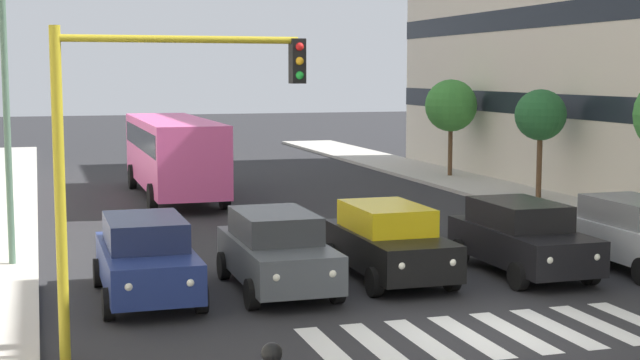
{
  "coord_description": "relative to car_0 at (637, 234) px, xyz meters",
  "views": [
    {
      "loc": [
        7.81,
        14.71,
        4.76
      ],
      "look_at": [
        1.12,
        -7.04,
        2.09
      ],
      "focal_mm": 51.65,
      "sensor_mm": 36.0,
      "label": 1
    }
  ],
  "objects": [
    {
      "name": "car_0",
      "position": [
        0.0,
        0.0,
        0.0
      ],
      "size": [
        2.02,
        4.44,
        1.72
      ],
      "color": "#B2B7BC",
      "rests_on": "ground_plane"
    },
    {
      "name": "street_tree_3",
      "position": [
        -3.91,
        -18.91,
        2.39
      ],
      "size": [
        2.33,
        2.33,
        4.3
      ],
      "color": "#513823",
      "rests_on": "sidewalk_left"
    },
    {
      "name": "car_4",
      "position": [
        11.69,
        -0.57,
        0.0
      ],
      "size": [
        2.02,
        4.44,
        1.72
      ],
      "color": "navy",
      "rests_on": "ground_plane"
    },
    {
      "name": "ground_plane",
      "position": [
        5.97,
        3.97,
        -0.89
      ],
      "size": [
        180.0,
        180.0,
        0.0
      ],
      "primitive_type": "plane",
      "color": "#262628"
    },
    {
      "name": "car_2",
      "position": [
        6.13,
        -0.81,
        0.0
      ],
      "size": [
        2.02,
        4.44,
        1.72
      ],
      "color": "black",
      "rests_on": "ground_plane"
    },
    {
      "name": "crosswalk_markings",
      "position": [
        5.97,
        3.97,
        -0.88
      ],
      "size": [
        6.75,
        2.8,
        0.01
      ],
      "color": "silver",
      "rests_on": "ground_plane"
    },
    {
      "name": "bus_behind_traffic",
      "position": [
        8.87,
        -16.34,
        0.97
      ],
      "size": [
        2.78,
        10.5,
        3.0
      ],
      "color": "#DB5193",
      "rests_on": "ground_plane"
    },
    {
      "name": "street_tree_2",
      "position": [
        -3.89,
        -11.21,
        2.3
      ],
      "size": [
        1.88,
        1.88,
        4.0
      ],
      "color": "#513823",
      "rests_on": "sidewalk_left"
    },
    {
      "name": "traffic_light_gantry",
      "position": [
        12.29,
        3.47,
        2.8
      ],
      "size": [
        4.18,
        0.36,
        5.5
      ],
      "color": "#AD991E",
      "rests_on": "ground_plane"
    },
    {
      "name": "car_3",
      "position": [
        8.87,
        -0.53,
        0.0
      ],
      "size": [
        2.02,
        4.44,
        1.72
      ],
      "color": "#474C51",
      "rests_on": "ground_plane"
    },
    {
      "name": "car_1",
      "position": [
        2.91,
        -0.42,
        0.0
      ],
      "size": [
        2.02,
        4.44,
        1.72
      ],
      "color": "black",
      "rests_on": "ground_plane"
    },
    {
      "name": "street_lamp_right",
      "position": [
        14.0,
        -4.45,
        4.05
      ],
      "size": [
        3.11,
        0.28,
        7.88
      ],
      "color": "#4C6B56",
      "rests_on": "sidewalk_right"
    }
  ]
}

